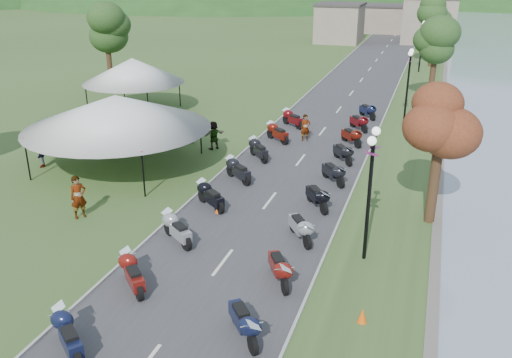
% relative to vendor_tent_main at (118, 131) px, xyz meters
% --- Properties ---
extents(road, '(7.00, 120.00, 0.02)m').
position_rel_vendor_tent_main_xyz_m(road, '(9.22, 16.05, -1.99)').
color(road, '#3E3E41').
rests_on(road, ground).
extents(far_building, '(18.00, 16.00, 5.00)m').
position_rel_vendor_tent_main_xyz_m(far_building, '(7.22, 61.05, 0.50)').
color(far_building, gray).
rests_on(far_building, ground).
extents(moto_row_left, '(2.60, 40.89, 1.10)m').
position_rel_vendor_tent_main_xyz_m(moto_row_left, '(6.96, -8.80, -1.45)').
color(moto_row_left, '#331411').
rests_on(moto_row_left, ground).
extents(moto_row_right, '(2.60, 41.72, 1.10)m').
position_rel_vendor_tent_main_xyz_m(moto_row_right, '(11.54, -5.26, -1.45)').
color(moto_row_right, '#331411').
rests_on(moto_row_right, ground).
extents(vendor_tent_main, '(6.71, 6.71, 4.00)m').
position_rel_vendor_tent_main_xyz_m(vendor_tent_main, '(0.00, 0.00, 0.00)').
color(vendor_tent_main, silver).
rests_on(vendor_tent_main, ground).
extents(vendor_tent_side, '(5.00, 5.00, 4.00)m').
position_rel_vendor_tent_main_xyz_m(vendor_tent_side, '(-5.35, 10.80, 0.00)').
color(vendor_tent_side, silver).
rests_on(vendor_tent_side, ground).
extents(tree_lakeside, '(2.51, 2.51, 6.98)m').
position_rel_vendor_tent_main_xyz_m(tree_lakeside, '(16.47, -1.84, 1.49)').
color(tree_lakeside, '#315722').
rests_on(tree_lakeside, ground).
extents(pedestrian_a, '(0.84, 0.89, 1.96)m').
position_rel_vendor_tent_main_xyz_m(pedestrian_a, '(1.79, -6.30, -2.00)').
color(pedestrian_a, slate).
rests_on(pedestrian_a, ground).
extents(pedestrian_b, '(0.94, 0.55, 1.90)m').
position_rel_vendor_tent_main_xyz_m(pedestrian_b, '(0.65, 4.26, -2.00)').
color(pedestrian_b, slate).
rests_on(pedestrian_b, ground).
extents(pedestrian_c, '(1.02, 1.23, 1.79)m').
position_rel_vendor_tent_main_xyz_m(pedestrian_c, '(-4.11, -1.52, -2.00)').
color(pedestrian_c, slate).
rests_on(pedestrian_c, ground).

